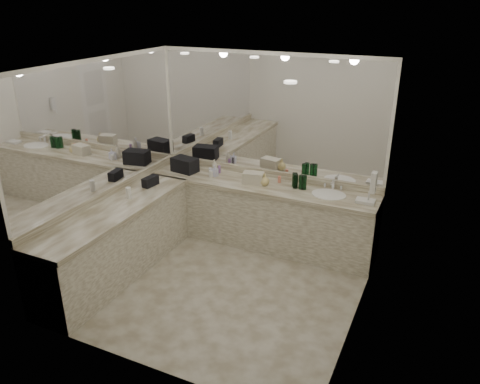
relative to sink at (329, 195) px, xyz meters
The scene contains 34 objects.
floor 1.77m from the sink, 128.37° to the right, with size 3.20×3.20×0.00m, color beige.
ceiling 2.29m from the sink, 128.37° to the right, with size 3.20×3.20×0.00m, color white.
wall_back 1.08m from the sink, 162.47° to the left, with size 3.20×0.02×2.60m, color silver.
wall_left 2.85m from the sink, 154.80° to the right, with size 0.02×3.00×2.60m, color silver.
wall_right 1.42m from the sink, 61.56° to the right, with size 0.02×3.00×2.60m, color silver.
vanity_back_base 1.06m from the sink, behind, with size 3.20×0.60×0.84m, color silver.
vanity_back_top 0.95m from the sink, behind, with size 3.20×0.64×0.06m, color beige.
vanity_left_base 2.75m from the sink, 146.31° to the right, with size 0.60×2.40×0.84m, color silver.
vanity_left_top 2.70m from the sink, 146.19° to the right, with size 0.64×2.42×0.06m, color beige.
backsplash_back 0.99m from the sink, 163.58° to the left, with size 3.20×0.04×0.10m, color beige.
backsplash_left 2.80m from the sink, 154.62° to the right, with size 0.04×3.00×0.10m, color beige.
mirror_back 1.33m from the sink, 163.13° to the left, with size 3.12×0.01×1.55m, color white.
mirror_left 2.94m from the sink, 154.69° to the right, with size 0.01×2.92×1.55m, color white.
sink is the anchor object (origin of this frame).
faucet 0.22m from the sink, 90.00° to the left, with size 0.24×0.16×0.14m, color silver.
wall_phone 0.91m from the sink, 39.57° to the right, with size 0.06×0.10×0.24m, color white.
door 1.82m from the sink, 69.46° to the right, with size 0.02×0.82×2.10m, color white.
black_toiletry_bag 2.12m from the sink, behind, with size 0.36×0.23×0.21m, color black.
black_bag_spill 2.36m from the sink, 162.78° to the right, with size 0.11×0.23×0.13m, color black.
cream_cosmetic_case 1.04m from the sink, behind, with size 0.27×0.17×0.16m, color beige.
hand_towel 0.47m from the sink, ahead, with size 0.23×0.15×0.04m, color white.
lotion_left 2.53m from the sink, 152.63° to the right, with size 0.07×0.07×0.15m, color white.
soap_bottle_a 1.69m from the sink, behind, with size 0.08×0.08×0.21m, color beige.
soap_bottle_b 1.64m from the sink, behind, with size 0.07×0.08×0.16m, color silver.
soap_bottle_c 0.88m from the sink, behind, with size 0.13×0.13×0.17m, color #DDC87D.
green_bottle_0 0.51m from the sink, behind, with size 0.07×0.07×0.19m, color #10451D.
green_bottle_1 0.40m from the sink, behind, with size 0.07×0.07×0.19m, color #10451D.
green_bottle_2 0.48m from the sink, behind, with size 0.07×0.07×0.19m, color #10451D.
green_bottle_3 0.36m from the sink, behind, with size 0.07×0.07×0.19m, color #10451D.
amenity_bottle_0 1.64m from the sink, behind, with size 0.04×0.04×0.11m, color #9966B2.
amenity_bottle_1 1.63m from the sink, behind, with size 0.05×0.05×0.10m, color #3F3F4C.
amenity_bottle_2 1.67m from the sink, behind, with size 0.06×0.06×0.09m, color white.
amenity_bottle_3 1.70m from the sink, behind, with size 0.04×0.04×0.11m, color silver.
amenity_bottle_4 0.74m from the sink, 169.17° to the left, with size 0.04×0.04×0.09m, color #E57F66.
Camera 1 is at (2.23, -4.26, 3.25)m, focal length 35.00 mm.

